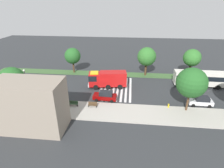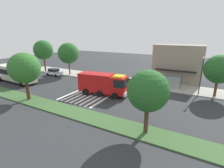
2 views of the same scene
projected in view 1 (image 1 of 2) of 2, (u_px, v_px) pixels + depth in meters
ground_plane at (104, 88)px, 39.63m from camera, size 120.00×120.00×0.00m
sidewalk at (97, 111)px, 31.14m from camera, size 60.00×5.64×0.14m
median_strip at (109, 74)px, 46.87m from camera, size 60.00×3.00×0.14m
crosswalk at (116, 88)px, 39.38m from camera, size 6.75×11.82×0.01m
fire_truck at (107, 79)px, 39.04m from camera, size 8.54×3.63×3.57m
parked_car_west at (201, 101)px, 32.68m from camera, size 4.23×2.08×1.69m
parked_car_mid at (105, 96)px, 34.31m from camera, size 4.54×2.22×1.80m
transit_bus at (199, 78)px, 39.48m from camera, size 10.78×3.01×3.40m
bus_stop_shelter at (51, 96)px, 32.22m from camera, size 3.50×1.40×2.46m
bench_near_shelter at (74, 103)px, 32.42m from camera, size 1.60×0.50×0.90m
bench_west_of_shelter at (93, 104)px, 32.09m from camera, size 1.60×0.50×0.90m
street_lamp at (27, 83)px, 32.80m from camera, size 0.36×0.36×6.25m
storefront_building at (30, 106)px, 25.62m from camera, size 9.73×5.67×7.70m
sidewalk_tree_west at (192, 83)px, 29.10m from camera, size 4.98×4.98×7.70m
sidewalk_tree_east at (12, 79)px, 32.35m from camera, size 4.48×4.48×6.66m
median_tree_far_west at (192, 58)px, 42.89m from camera, size 4.14×4.14×6.97m
median_tree_west at (147, 57)px, 43.91m from camera, size 4.54×4.54×7.13m
median_tree_center at (73, 56)px, 45.82m from camera, size 4.05×4.05×6.51m
fire_hydrant at (168, 106)px, 31.87m from camera, size 0.28×0.28×0.70m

